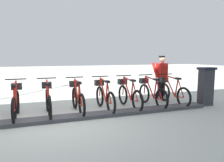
% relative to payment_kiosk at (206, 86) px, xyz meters
% --- Properties ---
extents(ground_plane, '(60.00, 60.00, 0.00)m').
position_rel_payment_kiosk_xyz_m(ground_plane, '(-0.05, 4.82, -0.67)').
color(ground_plane, beige).
extents(dock_rail_base, '(0.44, 9.00, 0.10)m').
position_rel_payment_kiosk_xyz_m(dock_rail_base, '(-0.05, 4.82, -0.62)').
color(dock_rail_base, '#47474C').
rests_on(dock_rail_base, ground).
extents(payment_kiosk, '(0.36, 0.52, 1.28)m').
position_rel_payment_kiosk_xyz_m(payment_kiosk, '(0.00, 0.00, 0.00)').
color(payment_kiosk, '#38383D').
rests_on(payment_kiosk, ground).
extents(bike_docked_0, '(1.72, 0.54, 1.02)m').
position_rel_payment_kiosk_xyz_m(bike_docked_0, '(0.57, 0.92, -0.24)').
color(bike_docked_0, black).
rests_on(bike_docked_0, ground).
extents(bike_docked_1, '(1.72, 0.54, 1.02)m').
position_rel_payment_kiosk_xyz_m(bike_docked_1, '(0.57, 1.74, -0.24)').
color(bike_docked_1, black).
rests_on(bike_docked_1, ground).
extents(bike_docked_2, '(1.72, 0.54, 1.02)m').
position_rel_payment_kiosk_xyz_m(bike_docked_2, '(0.57, 2.56, -0.24)').
color(bike_docked_2, black).
rests_on(bike_docked_2, ground).
extents(bike_docked_3, '(1.72, 0.54, 1.02)m').
position_rel_payment_kiosk_xyz_m(bike_docked_3, '(0.57, 3.38, -0.24)').
color(bike_docked_3, black).
rests_on(bike_docked_3, ground).
extents(bike_docked_4, '(1.72, 0.54, 1.02)m').
position_rel_payment_kiosk_xyz_m(bike_docked_4, '(0.57, 4.20, -0.24)').
color(bike_docked_4, black).
rests_on(bike_docked_4, ground).
extents(bike_docked_5, '(1.72, 0.54, 1.02)m').
position_rel_payment_kiosk_xyz_m(bike_docked_5, '(0.57, 5.02, -0.24)').
color(bike_docked_5, black).
rests_on(bike_docked_5, ground).
extents(bike_docked_6, '(1.72, 0.54, 1.02)m').
position_rel_payment_kiosk_xyz_m(bike_docked_6, '(0.57, 5.84, -0.24)').
color(bike_docked_6, black).
rests_on(bike_docked_6, ground).
extents(worker_near_rack, '(0.50, 0.68, 1.66)m').
position_rel_payment_kiosk_xyz_m(worker_near_rack, '(1.44, 0.79, 0.24)').
color(worker_near_rack, white).
rests_on(worker_near_rack, ground).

